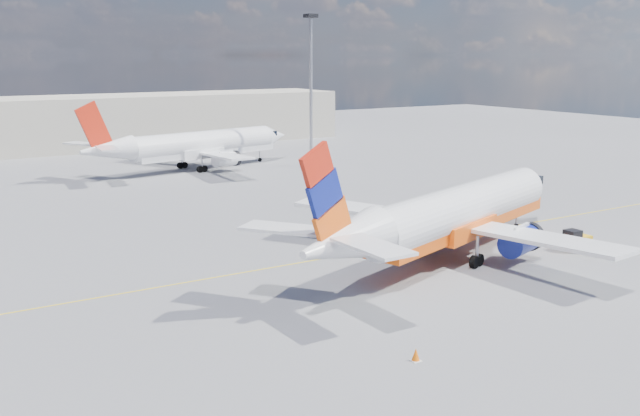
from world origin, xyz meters
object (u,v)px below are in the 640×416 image
gse_tug (575,240)px  traffic_cone (416,355)px  second_jet (197,145)px  main_jet (454,213)px

gse_tug → traffic_cone: size_ratio=3.54×
second_jet → gse_tug: size_ratio=13.59×
main_jet → traffic_cone: 18.45m
second_jet → traffic_cone: size_ratio=48.11×
main_jet → second_jet: bearing=70.9°
main_jet → gse_tug: 10.07m
gse_tug → traffic_cone: bearing=-156.1°
second_jet → gse_tug: 51.51m
main_jet → traffic_cone: main_jet is taller
traffic_cone → second_jet: bearing=77.5°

